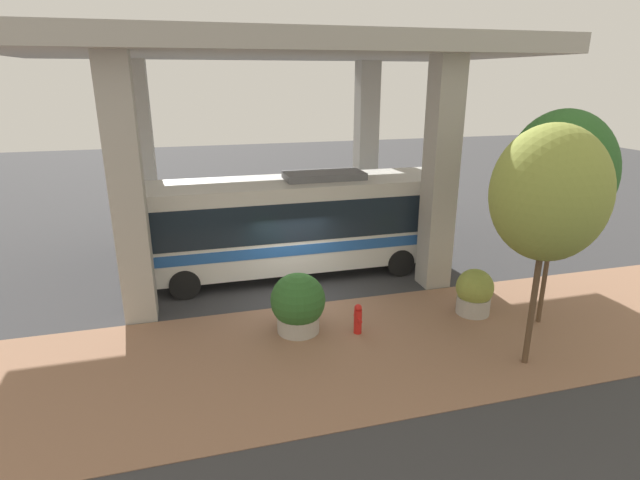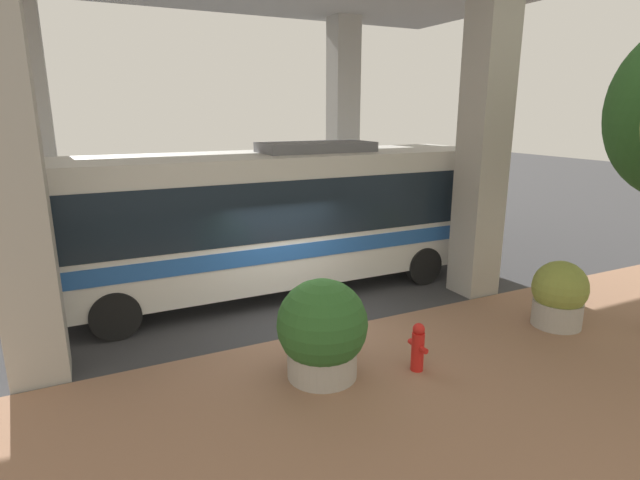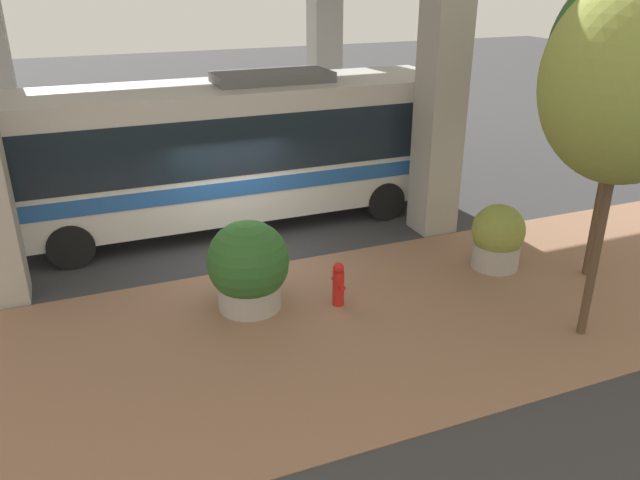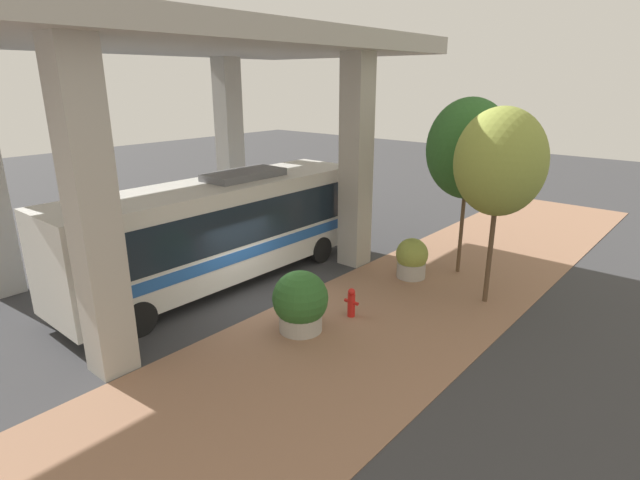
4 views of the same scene
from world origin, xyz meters
name	(u,v)px [view 2 (image 2 of 4)]	position (x,y,z in m)	size (l,w,h in m)	color
ground_plane	(308,334)	(0.00, 0.00, 0.00)	(80.00, 80.00, 0.00)	#38383A
sidewalk_strip	(389,410)	(-3.00, 0.00, 0.01)	(6.00, 40.00, 0.02)	#936B51
bus	(275,213)	(2.77, -0.40, 2.01)	(2.81, 11.22, 3.70)	silver
fire_hydrant	(418,347)	(-2.19, -1.11, 0.45)	(0.47, 0.22, 0.90)	red
planter_front	(322,331)	(-1.63, 0.48, 0.85)	(1.54, 1.54, 1.75)	#ADA89E
planter_middle	(559,295)	(-1.93, -4.93, 0.70)	(1.12, 1.12, 1.43)	#ADA89E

